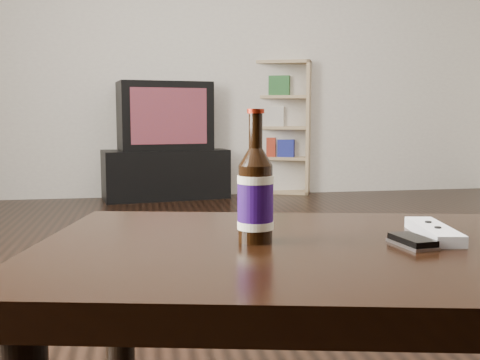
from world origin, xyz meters
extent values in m
cube|color=black|center=(0.00, 0.00, -0.01)|extent=(5.00, 6.00, 0.01)
cube|color=#BBB2A5|center=(0.00, 3.01, 1.35)|extent=(5.00, 0.02, 2.70)
cube|color=black|center=(-0.48, 2.92, 0.20)|extent=(1.08, 0.66, 0.41)
cube|color=black|center=(-0.48, 2.92, 0.68)|extent=(0.81, 0.58, 0.56)
cube|color=#B32F00|center=(-0.45, 2.69, 0.68)|extent=(0.61, 0.10, 0.45)
cube|color=#A38655|center=(0.23, 3.19, 0.58)|extent=(0.13, 0.28, 1.16)
cube|color=#A38655|center=(0.79, 2.96, 0.58)|extent=(0.13, 0.28, 1.16)
cube|color=#A38655|center=(0.51, 3.08, 1.15)|extent=(0.69, 0.50, 0.03)
cube|color=#A38655|center=(0.51, 3.08, 0.01)|extent=(0.69, 0.50, 0.03)
cube|color=#A38655|center=(0.56, 3.20, 0.58)|extent=(0.59, 0.26, 1.16)
cube|color=#A38655|center=(0.51, 3.08, 0.31)|extent=(0.63, 0.46, 0.03)
cube|color=#A38655|center=(0.51, 3.08, 0.58)|extent=(0.63, 0.46, 0.03)
cube|color=#A38655|center=(0.51, 3.08, 0.85)|extent=(0.63, 0.46, 0.03)
cube|color=maroon|center=(0.42, 3.09, 0.41)|extent=(0.27, 0.25, 0.17)
cube|color=navy|center=(0.60, 3.02, 0.40)|extent=(0.20, 0.22, 0.15)
cube|color=#BAB4A6|center=(0.46, 3.08, 0.68)|extent=(0.32, 0.27, 0.17)
cube|color=#245B28|center=(0.55, 3.04, 0.95)|extent=(0.23, 0.23, 0.17)
cube|color=brown|center=(0.39, 3.11, 0.94)|extent=(0.17, 0.21, 0.15)
cube|color=black|center=(-0.29, -0.83, 0.42)|extent=(1.31, 0.94, 0.06)
cylinder|color=black|center=(-0.74, -0.46, 0.19)|extent=(0.08, 0.08, 0.39)
cylinder|color=black|center=(-0.46, -0.77, 0.52)|extent=(0.07, 0.07, 0.15)
cylinder|color=#260954|center=(-0.46, -0.77, 0.52)|extent=(0.08, 0.08, 0.09)
cylinder|color=#FFF5CF|center=(-0.46, -0.77, 0.57)|extent=(0.08, 0.08, 0.02)
cylinder|color=#FFF5CF|center=(-0.46, -0.77, 0.48)|extent=(0.08, 0.08, 0.02)
cone|color=black|center=(-0.46, -0.77, 0.61)|extent=(0.07, 0.07, 0.03)
cylinder|color=black|center=(-0.46, -0.77, 0.66)|extent=(0.03, 0.03, 0.07)
cylinder|color=maroon|center=(-0.46, -0.77, 0.70)|extent=(0.04, 0.04, 0.01)
cube|color=#B1B1B3|center=(-0.18, -0.86, 0.45)|extent=(0.06, 0.10, 0.01)
cube|color=black|center=(-0.18, -0.86, 0.46)|extent=(0.06, 0.10, 0.01)
cylinder|color=#B1B1B3|center=(-0.18, -0.89, 0.46)|extent=(0.02, 0.02, 0.00)
cube|color=white|center=(-0.10, -0.80, 0.46)|extent=(0.09, 0.21, 0.02)
cylinder|color=black|center=(-0.10, -0.76, 0.47)|extent=(0.02, 0.02, 0.00)
cylinder|color=black|center=(-0.11, -0.82, 0.47)|extent=(0.02, 0.02, 0.00)
camera|label=1|loc=(-0.68, -1.81, 0.69)|focal=42.00mm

